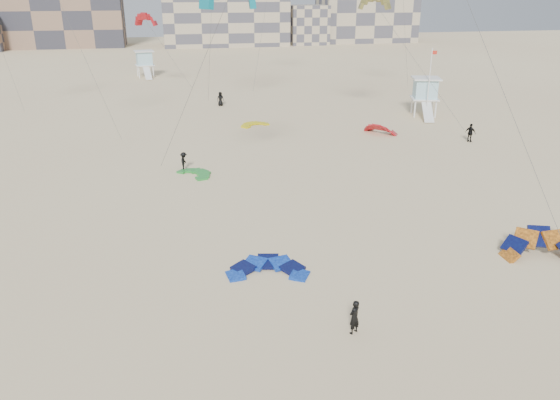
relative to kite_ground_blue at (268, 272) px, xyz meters
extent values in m
plane|color=beige|center=(1.61, -4.72, 0.00)|extent=(320.00, 320.00, 0.00)
imported|color=black|center=(2.73, -6.17, 0.81)|extent=(0.71, 0.64, 1.63)
imported|color=black|center=(-3.66, 18.65, 0.79)|extent=(0.80, 1.13, 1.58)
imported|color=black|center=(24.46, 22.16, 0.91)|extent=(0.98, 1.13, 1.83)
imported|color=black|center=(2.07, 44.86, 0.91)|extent=(0.97, 0.72, 1.81)
imported|color=black|center=(31.23, 46.31, 0.91)|extent=(0.60, 1.71, 1.83)
cylinder|color=#3F3F3F|center=(-2.92, 14.07, 7.38)|extent=(5.23, 6.10, 12.77)
cylinder|color=#3F3F3F|center=(14.22, 7.71, 13.56)|extent=(3.11, 21.53, 25.14)
cylinder|color=#3F3F3F|center=(-11.83, 25.90, 9.80)|extent=(5.46, 0.66, 17.61)
cylinder|color=#3F3F3F|center=(0.76, 36.88, 12.38)|extent=(0.77, 13.17, 22.78)
cylinder|color=#3F3F3F|center=(20.79, 27.40, 6.90)|extent=(7.01, 8.60, 11.82)
cylinder|color=#3F3F3F|center=(27.21, 45.91, 9.25)|extent=(4.00, 3.49, 16.51)
cylinder|color=#3F3F3F|center=(-22.04, 40.76, 8.53)|extent=(2.57, 0.69, 15.07)
cylinder|color=#3F3F3F|center=(9.51, 53.63, 10.59)|extent=(5.11, 9.56, 19.20)
cylinder|color=#3F3F3F|center=(-3.98, 56.48, 5.43)|extent=(5.77, 5.30, 8.87)
cube|color=white|center=(25.29, 34.38, 2.04)|extent=(3.78, 3.78, 0.15)
cube|color=#A0CFDA|center=(25.29, 34.38, 3.21)|extent=(3.10, 3.10, 2.18)
cube|color=white|center=(25.29, 34.38, 4.39)|extent=(3.91, 3.91, 0.17)
cube|color=white|center=(25.29, 31.44, 0.98)|extent=(1.90, 3.28, 1.81)
cube|color=white|center=(-7.99, 72.09, 2.00)|extent=(3.41, 3.41, 0.15)
cube|color=#A0CFDA|center=(-7.99, 72.09, 3.14)|extent=(2.80, 2.80, 2.14)
cube|color=white|center=(-7.99, 72.09, 4.30)|extent=(3.53, 3.53, 0.17)
cube|color=white|center=(-7.99, 69.21, 0.96)|extent=(1.51, 3.16, 1.77)
cylinder|color=white|center=(24.65, 32.31, 4.02)|extent=(0.10, 0.10, 8.04)
cube|color=red|center=(24.95, 32.31, 7.54)|extent=(0.60, 0.02, 0.40)
cube|color=#876651|center=(-28.39, 129.28, 9.00)|extent=(28.00, 14.00, 18.00)
cube|color=tan|center=(11.61, 125.28, 6.00)|extent=(32.00, 16.00, 12.00)
cube|color=tan|center=(51.61, 127.28, 8.00)|extent=(26.00, 14.00, 16.00)
cube|color=tan|center=(33.61, 123.28, 5.00)|extent=(10.00, 10.00, 10.00)
camera|label=1|loc=(-4.59, -25.49, 14.28)|focal=35.00mm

